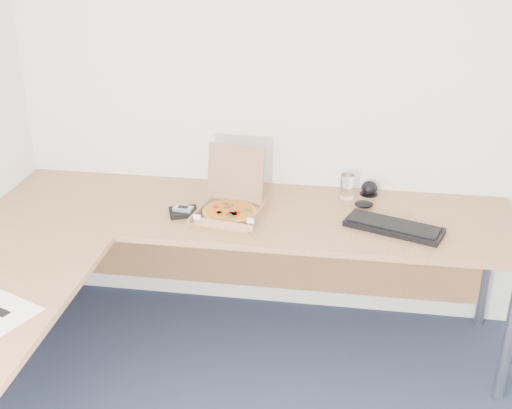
% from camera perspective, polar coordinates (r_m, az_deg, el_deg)
% --- Properties ---
extents(room_shell, '(3.50, 3.50, 2.50)m').
position_cam_1_polar(room_shell, '(1.67, 8.63, -5.86)').
color(room_shell, white).
rests_on(room_shell, ground).
extents(desk, '(2.50, 2.20, 0.73)m').
position_cam_1_polar(desk, '(2.90, -8.29, -4.19)').
color(desk, '#B17646').
rests_on(desk, ground).
extents(pizza_box, '(0.28, 0.33, 0.29)m').
position_cam_1_polar(pizza_box, '(3.13, -2.23, -0.29)').
color(pizza_box, '#AE7C56').
rests_on(pizza_box, desk).
extents(drinking_glass, '(0.07, 0.07, 0.12)m').
position_cam_1_polar(drinking_glass, '(3.33, 7.82, 1.55)').
color(drinking_glass, white).
rests_on(drinking_glass, desk).
extents(keyboard, '(0.46, 0.29, 0.03)m').
position_cam_1_polar(keyboard, '(3.06, 11.72, -1.92)').
color(keyboard, black).
rests_on(keyboard, desk).
extents(mouse, '(0.11, 0.09, 0.03)m').
position_cam_1_polar(mouse, '(3.25, 9.24, 0.04)').
color(mouse, black).
rests_on(mouse, desk).
extents(wallet, '(0.16, 0.15, 0.02)m').
position_cam_1_polar(wallet, '(3.16, -6.23, -0.65)').
color(wallet, black).
rests_on(wallet, desk).
extents(phone, '(0.09, 0.06, 0.02)m').
position_cam_1_polar(phone, '(3.15, -6.26, -0.36)').
color(phone, '#B2B5BA').
rests_on(phone, wallet).
extents(dome_speaker, '(0.09, 0.09, 0.08)m').
position_cam_1_polar(dome_speaker, '(3.39, 9.69, 1.46)').
color(dome_speaker, black).
rests_on(dome_speaker, desk).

